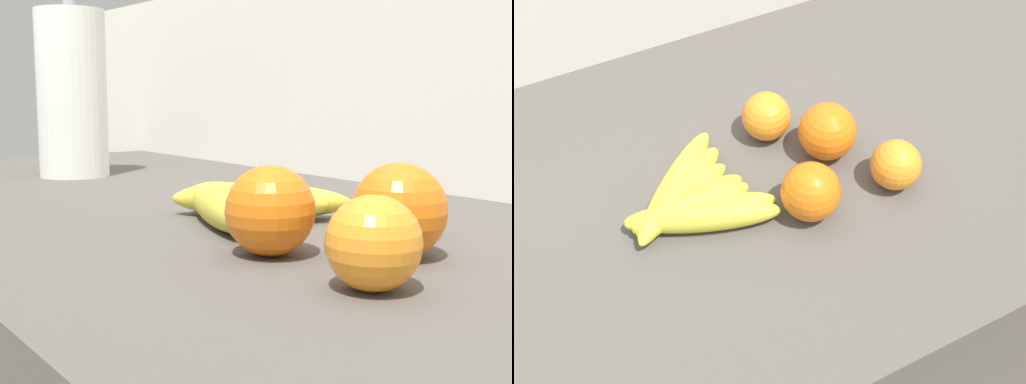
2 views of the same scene
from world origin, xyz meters
The scene contains 7 objects.
counter centered at (0.00, 0.00, 0.47)m, with size 1.86×0.67×0.95m, color #514C47.
wall_back centered at (0.00, 0.36, 0.65)m, with size 2.26×0.06×1.30m, color silver.
banana_bunch centered at (-0.03, -0.02, 0.97)m, with size 0.21×0.21×0.04m.
orange_back_left centered at (0.12, -0.09, 0.99)m, with size 0.08×0.08×0.08m, color orange.
orange_front centered at (0.19, -0.01, 0.99)m, with size 0.08×0.08×0.08m, color orange.
orange_right centered at (0.25, -0.10, 0.98)m, with size 0.07×0.07×0.07m, color orange.
orange_back_right centered at (0.13, 0.06, 0.98)m, with size 0.07×0.07×0.07m, color orange.
Camera 2 is at (-0.15, -0.51, 1.61)m, focal length 42.81 mm.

